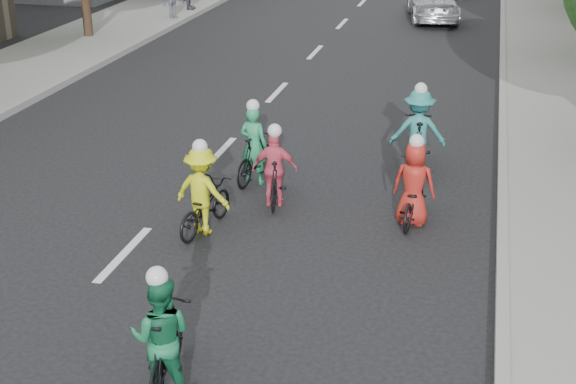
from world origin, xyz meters
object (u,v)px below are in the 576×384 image
at_px(cyclist_5, 164,344).
at_px(follow_car_lead, 433,3).
at_px(cyclist_1, 255,153).
at_px(cyclist_3, 276,175).
at_px(cyclist_2, 414,192).
at_px(cyclist_4, 418,137).
at_px(cyclist_0, 203,198).

bearing_deg(cyclist_5, follow_car_lead, -102.53).
xyz_separation_m(cyclist_1, cyclist_3, (0.69, -0.99, -0.02)).
bearing_deg(cyclist_5, cyclist_1, -92.63).
relative_size(cyclist_2, cyclist_4, 0.86).
height_order(cyclist_5, follow_car_lead, cyclist_5).
distance_m(cyclist_1, cyclist_4, 3.38).
distance_m(cyclist_2, cyclist_4, 2.59).
bearing_deg(cyclist_4, cyclist_0, 42.03).
bearing_deg(cyclist_0, cyclist_3, -111.08).
xyz_separation_m(cyclist_1, cyclist_5, (0.83, -6.81, 0.06)).
bearing_deg(cyclist_1, cyclist_3, 135.32).
relative_size(cyclist_4, cyclist_5, 1.03).
bearing_deg(cyclist_2, cyclist_3, 0.77).
xyz_separation_m(cyclist_1, cyclist_4, (3.09, 1.38, 0.13)).
distance_m(cyclist_1, cyclist_5, 6.86).
bearing_deg(cyclist_3, cyclist_0, 49.73).
bearing_deg(cyclist_4, cyclist_2, 86.74).
relative_size(cyclist_1, cyclist_3, 1.08).
bearing_deg(cyclist_1, follow_car_lead, -86.35).
distance_m(cyclist_0, cyclist_3, 1.72).
distance_m(cyclist_5, follow_car_lead, 24.88).
height_order(cyclist_1, cyclist_4, cyclist_4).
height_order(cyclist_2, cyclist_3, cyclist_2).
bearing_deg(cyclist_5, cyclist_2, -123.03).
height_order(cyclist_0, follow_car_lead, cyclist_0).
height_order(cyclist_3, cyclist_5, cyclist_5).
distance_m(cyclist_4, cyclist_5, 8.50).
bearing_deg(cyclist_1, cyclist_2, 170.16).
distance_m(cyclist_2, cyclist_5, 6.12).
xyz_separation_m(cyclist_1, cyclist_2, (3.27, -1.20, -0.02)).
relative_size(cyclist_1, follow_car_lead, 0.39).
bearing_deg(follow_car_lead, cyclist_3, 75.86).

